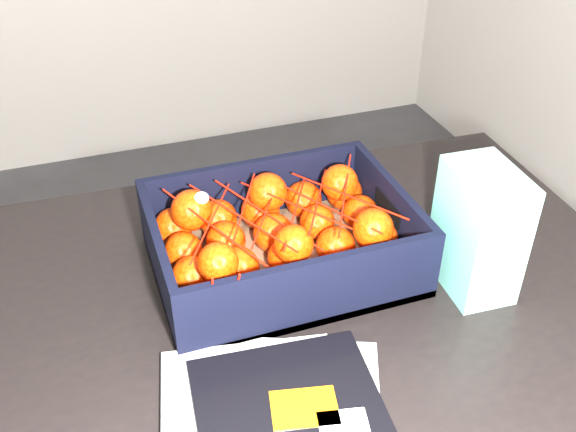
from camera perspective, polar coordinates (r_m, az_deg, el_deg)
name	(u,v)px	position (r m, az deg, el deg)	size (l,w,h in m)	color
table	(241,381)	(0.95, -4.08, -14.07)	(1.24, 0.86, 0.75)	black
produce_crate	(281,248)	(0.95, -0.60, -2.79)	(0.36, 0.27, 0.11)	brown
clementine_heap	(281,237)	(0.95, -0.58, -1.86)	(0.34, 0.26, 0.10)	#FF3405
mesh_net	(276,216)	(0.91, -1.03, 0.00)	(0.30, 0.24, 0.09)	red
retail_carton	(479,231)	(0.93, 16.22, -1.22)	(0.08, 0.12, 0.18)	white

